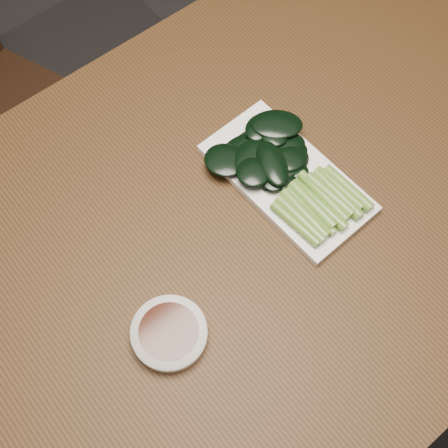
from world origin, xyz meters
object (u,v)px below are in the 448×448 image
Objects in this scene: table at (234,244)px; serving_plate at (287,178)px; sauce_bowl at (169,334)px; gai_lan at (285,170)px.

serving_plate is at bearing 4.33° from table.
sauce_bowl is at bearing -156.77° from table.
sauce_bowl is (-0.18, -0.08, 0.08)m from table.
gai_lan is at bearing 7.37° from table.
serving_plate is 1.11× the size of gai_lan.
serving_plate is at bearing 16.38° from sauce_bowl.
serving_plate is (0.11, 0.01, 0.08)m from table.
gai_lan reaches higher than sauce_bowl.
gai_lan is at bearing 103.08° from serving_plate.
gai_lan is (0.29, 0.09, 0.01)m from sauce_bowl.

